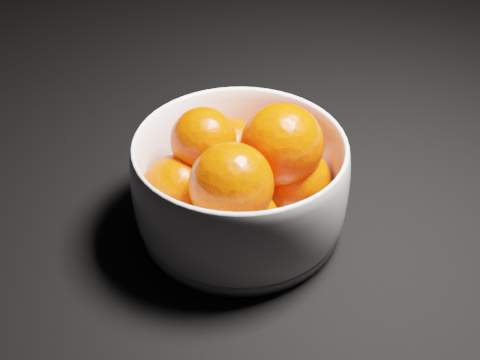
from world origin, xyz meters
name	(u,v)px	position (x,y,z in m)	size (l,w,h in m)	color
ground	(245,74)	(0.00, 0.00, 0.00)	(3.00, 3.00, 0.00)	black
bowl	(240,184)	(-0.14, -0.25, 0.05)	(0.20, 0.20, 0.10)	silver
orange_pile	(240,171)	(-0.14, -0.25, 0.06)	(0.17, 0.16, 0.11)	#F93300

